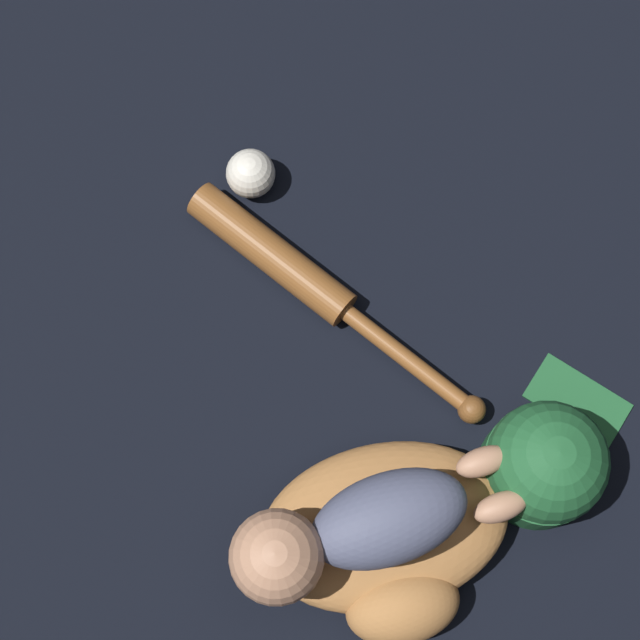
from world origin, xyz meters
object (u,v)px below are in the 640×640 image
Objects in this scene: baseball at (251,174)px; baby_figure at (350,532)px; baseball_cap at (545,463)px; baseball_bat at (301,277)px; baseball_glove at (387,539)px.

baby_figure is at bearing 97.80° from baseball.
baseball_cap is (-0.27, -0.06, -0.08)m from baby_figure.
baby_figure is 0.55m from baseball.
baseball_cap reaches higher than baseball_bat.
baseball reaches higher than baseball_bat.
baseball is (0.12, -0.54, -0.01)m from baseball_glove.
baby_figure is 0.29m from baseball_cap.
baseball_bat is (0.02, -0.37, -0.12)m from baby_figure.
baseball is at bearing -82.20° from baby_figure.
baseball_bat is 0.42m from baseball_cap.
baby_figure is (0.05, -0.01, 0.10)m from baseball_glove.
baby_figure reaches higher than baseball_bat.
baby_figure reaches higher than baseball.
baby_figure is 0.39m from baseball_bat.
baby_figure is at bearing 13.30° from baseball_cap.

